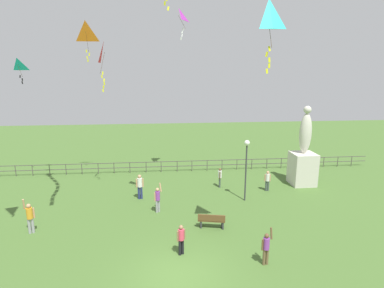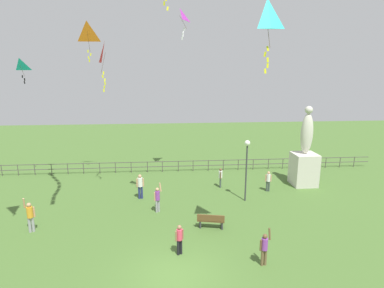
% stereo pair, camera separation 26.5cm
% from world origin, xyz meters
% --- Properties ---
extents(ground_plane, '(80.00, 80.00, 0.00)m').
position_xyz_m(ground_plane, '(0.00, 0.00, 0.00)').
color(ground_plane, '#476B2D').
extents(statue_monument, '(1.74, 1.74, 6.03)m').
position_xyz_m(statue_monument, '(10.08, 10.00, 1.90)').
color(statue_monument, beige).
rests_on(statue_monument, ground_plane).
extents(lamppost, '(0.36, 0.36, 4.16)m').
position_xyz_m(lamppost, '(4.91, 7.36, 3.05)').
color(lamppost, '#38383D').
rests_on(lamppost, ground_plane).
extents(park_bench, '(1.55, 0.71, 0.85)m').
position_xyz_m(park_bench, '(2.08, 3.83, 0.46)').
color(park_bench, brown).
rests_on(park_bench, ground_plane).
extents(person_0, '(0.28, 0.45, 1.49)m').
position_xyz_m(person_0, '(3.67, 9.94, 0.86)').
color(person_0, '#3F4C47').
rests_on(person_0, ground_plane).
extents(person_1, '(0.45, 0.28, 1.50)m').
position_xyz_m(person_1, '(6.97, 8.89, 0.86)').
color(person_1, '#3F4C47').
rests_on(person_1, ground_plane).
extents(person_2, '(0.41, 0.28, 1.50)m').
position_xyz_m(person_2, '(0.25, 1.48, 0.86)').
color(person_2, black).
rests_on(person_2, ground_plane).
extents(person_3, '(0.49, 0.34, 1.86)m').
position_xyz_m(person_3, '(-0.90, 6.12, 0.93)').
color(person_3, '#99999E').
rests_on(person_3, ground_plane).
extents(person_4, '(0.52, 0.32, 1.72)m').
position_xyz_m(person_4, '(-2.11, 8.31, 0.99)').
color(person_4, navy).
rests_on(person_4, ground_plane).
extents(person_5, '(0.53, 0.31, 1.98)m').
position_xyz_m(person_5, '(-7.62, 4.24, 0.99)').
color(person_5, '#99999E').
rests_on(person_5, ground_plane).
extents(person_6, '(0.48, 0.28, 1.79)m').
position_xyz_m(person_6, '(3.96, 0.33, 0.90)').
color(person_6, brown).
rests_on(person_6, ground_plane).
extents(kite_0, '(0.98, 1.23, 2.14)m').
position_xyz_m(kite_0, '(0.84, 12.19, 12.34)').
color(kite_0, '#B22DB2').
extents(kite_3, '(1.09, 0.69, 1.85)m').
position_xyz_m(kite_3, '(-10.90, 12.64, 8.92)').
color(kite_3, '#19B2B2').
extents(kite_4, '(0.78, 0.99, 2.87)m').
position_xyz_m(kite_4, '(3.86, 1.41, 10.50)').
color(kite_4, '#19B2B2').
extents(kite_5, '(0.57, 0.74, 3.16)m').
position_xyz_m(kite_5, '(-4.05, 9.11, 9.51)').
color(kite_5, red).
extents(kite_6, '(1.19, 0.71, 2.81)m').
position_xyz_m(kite_6, '(-5.75, 12.01, 11.19)').
color(kite_6, orange).
extents(waterfront_railing, '(36.05, 0.06, 0.95)m').
position_xyz_m(waterfront_railing, '(-0.23, 14.00, 0.62)').
color(waterfront_railing, '#4C4742').
rests_on(waterfront_railing, ground_plane).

